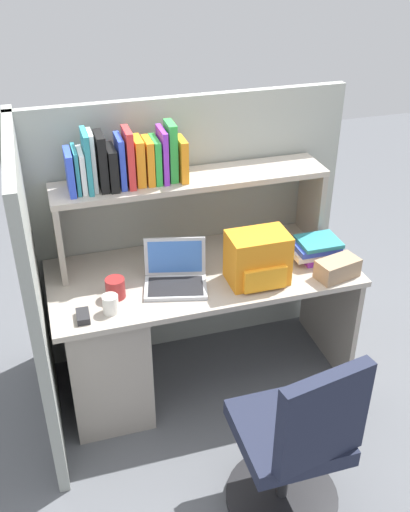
# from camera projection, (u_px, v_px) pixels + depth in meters

# --- Properties ---
(ground_plane) EXTENTS (8.00, 8.00, 0.00)m
(ground_plane) POSITION_uv_depth(u_px,v_px,m) (203.00, 375.00, 3.49)
(ground_plane) COLOR #595B60
(desk) EXTENTS (1.60, 0.70, 0.73)m
(desk) POSITION_uv_depth(u_px,v_px,m) (133.00, 333.00, 3.19)
(desk) COLOR #AAA093
(desk) RESTS_ON ground_plane
(cubicle_partition_rear) EXTENTS (1.84, 0.05, 1.55)m
(cubicle_partition_rear) POSITION_uv_depth(u_px,v_px,m) (183.00, 230.00, 3.40)
(cubicle_partition_rear) COLOR #939991
(cubicle_partition_rear) RESTS_ON ground_plane
(cubicle_partition_left) EXTENTS (0.05, 1.06, 1.55)m
(cubicle_partition_left) POSITION_uv_depth(u_px,v_px,m) (35.00, 296.00, 2.84)
(cubicle_partition_left) COLOR #939991
(cubicle_partition_left) RESTS_ON ground_plane
(overhead_hutch) EXTENTS (1.44, 0.28, 0.45)m
(overhead_hutch) POSITION_uv_depth(u_px,v_px,m) (191.00, 194.00, 3.09)
(overhead_hutch) COLOR gray
(overhead_hutch) RESTS_ON desk
(reference_books_on_shelf) EXTENTS (0.59, 0.19, 0.30)m
(reference_books_on_shelf) POSITION_uv_depth(u_px,v_px,m) (125.00, 161.00, 2.90)
(reference_books_on_shelf) COLOR blue
(reference_books_on_shelf) RESTS_ON overhead_hutch
(laptop) EXTENTS (0.36, 0.32, 0.22)m
(laptop) POSITION_uv_depth(u_px,v_px,m) (175.00, 276.00, 2.98)
(laptop) COLOR #B7BABF
(laptop) RESTS_ON desk
(backpack) EXTENTS (0.30, 0.23, 0.27)m
(backpack) POSITION_uv_depth(u_px,v_px,m) (258.00, 259.00, 2.97)
(backpack) COLOR orange
(backpack) RESTS_ON desk
(computer_mouse) EXTENTS (0.06, 0.11, 0.03)m
(computer_mouse) POSITION_uv_depth(u_px,v_px,m) (83.00, 316.00, 2.75)
(computer_mouse) COLOR #262628
(computer_mouse) RESTS_ON desk
(paper_cup) EXTENTS (0.08, 0.08, 0.09)m
(paper_cup) POSITION_uv_depth(u_px,v_px,m) (111.00, 304.00, 2.78)
(paper_cup) COLOR white
(paper_cup) RESTS_ON desk
(tissue_box) EXTENTS (0.24, 0.17, 0.10)m
(tissue_box) POSITION_uv_depth(u_px,v_px,m) (337.00, 268.00, 3.04)
(tissue_box) COLOR #9E7F60
(tissue_box) RESTS_ON desk
(snack_canister) EXTENTS (0.10, 0.10, 0.10)m
(snack_canister) POSITION_uv_depth(u_px,v_px,m) (115.00, 288.00, 2.88)
(snack_canister) COLOR maroon
(snack_canister) RESTS_ON desk
(desk_book_stack) EXTENTS (0.25, 0.19, 0.12)m
(desk_book_stack) POSITION_uv_depth(u_px,v_px,m) (316.00, 249.00, 3.19)
(desk_book_stack) COLOR purple
(desk_book_stack) RESTS_ON desk
(office_chair) EXTENTS (0.52, 0.52, 0.93)m
(office_chair) POSITION_uv_depth(u_px,v_px,m) (295.00, 450.00, 2.52)
(office_chair) COLOR black
(office_chair) RESTS_ON ground_plane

